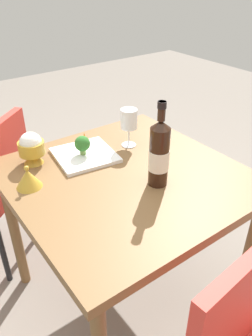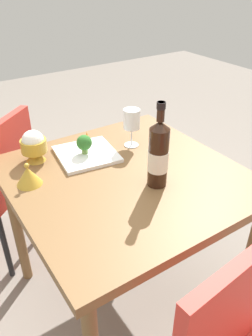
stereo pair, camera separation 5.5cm
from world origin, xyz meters
name	(u,v)px [view 2 (the right image)]	position (x,y,z in m)	size (l,w,h in m)	color
ground_plane	(126,292)	(0.00, 0.00, 0.00)	(8.00, 8.00, 0.00)	gray
dining_table	(126,191)	(0.00, 0.00, 0.65)	(0.90, 0.90, 0.74)	brown
chair_near_window	(1,176)	(-0.61, -0.37, 0.53)	(0.56, 0.56, 0.85)	red
wine_bottle	(158,154)	(0.12, 0.06, 0.87)	(0.08, 0.08, 0.33)	black
wine_glass	(132,120)	(-0.20, 0.16, 0.87)	(0.08, 0.08, 0.18)	white
rice_bowl	(34,145)	(-0.31, -0.26, 0.81)	(0.11, 0.11, 0.14)	gold
rice_bowl_lid	(28,176)	(-0.15, -0.35, 0.78)	(0.10, 0.10, 0.09)	gold
serving_plate	(87,154)	(-0.22, -0.06, 0.75)	(0.28, 0.28, 0.02)	white
broccoli_floret	(84,143)	(-0.22, -0.07, 0.80)	(0.07, 0.07, 0.09)	#729E4C
carrot_garnish_left	(87,138)	(-0.29, -0.02, 0.79)	(0.03, 0.03, 0.06)	orange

